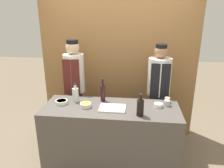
{
  "coord_description": "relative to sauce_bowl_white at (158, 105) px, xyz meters",
  "views": [
    {
      "loc": [
        0.32,
        -2.61,
        2.17
      ],
      "look_at": [
        0.0,
        0.14,
        1.21
      ],
      "focal_mm": 35.0,
      "sensor_mm": 36.0,
      "label": 1
    }
  ],
  "objects": [
    {
      "name": "chef_right",
      "position": [
        0.05,
        0.57,
        -0.05
      ],
      "size": [
        0.35,
        0.35,
        1.68
      ],
      "color": "#28282D",
      "rests_on": "ground_plane"
    },
    {
      "name": "cup_steel",
      "position": [
        0.12,
        0.06,
        0.01
      ],
      "size": [
        0.08,
        0.08,
        0.08
      ],
      "color": "#B7B7BC",
      "rests_on": "counter"
    },
    {
      "name": "bottle_clear",
      "position": [
        -1.14,
        0.05,
        0.08
      ],
      "size": [
        0.09,
        0.09,
        0.27
      ],
      "color": "silver",
      "rests_on": "counter"
    },
    {
      "name": "cabinet_wall",
      "position": [
        -0.63,
        0.99,
        0.24
      ],
      "size": [
        2.63,
        0.18,
        2.4
      ],
      "color": "olive",
      "rests_on": "ground_plane"
    },
    {
      "name": "sauce_bowl_red",
      "position": [
        -1.31,
        -0.04,
        -0.0
      ],
      "size": [
        0.17,
        0.17,
        0.05
      ],
      "color": "white",
      "rests_on": "counter"
    },
    {
      "name": "cup_cream",
      "position": [
        0.13,
        0.16,
        0.01
      ],
      "size": [
        0.07,
        0.07,
        0.08
      ],
      "color": "silver",
      "rests_on": "counter"
    },
    {
      "name": "ground_plane",
      "position": [
        -0.63,
        -0.08,
        -0.96
      ],
      "size": [
        14.0,
        14.0,
        0.0
      ],
      "primitive_type": "plane",
      "color": "#756651"
    },
    {
      "name": "counter",
      "position": [
        -0.63,
        -0.08,
        -0.49
      ],
      "size": [
        1.82,
        0.68,
        0.93
      ],
      "color": "#514C47",
      "rests_on": "ground_plane"
    },
    {
      "name": "sauce_bowl_yellow",
      "position": [
        -0.96,
        -0.11,
        0.0
      ],
      "size": [
        0.15,
        0.15,
        0.06
      ],
      "color": "white",
      "rests_on": "counter"
    },
    {
      "name": "sauce_bowl_white",
      "position": [
        0.0,
        0.0,
        0.0
      ],
      "size": [
        0.12,
        0.12,
        0.05
      ],
      "color": "white",
      "rests_on": "counter"
    },
    {
      "name": "bottle_soy",
      "position": [
        -0.24,
        -0.27,
        0.08
      ],
      "size": [
        0.09,
        0.09,
        0.28
      ],
      "color": "black",
      "rests_on": "counter"
    },
    {
      "name": "cutting_board",
      "position": [
        -0.6,
        -0.13,
        -0.02
      ],
      "size": [
        0.34,
        0.25,
        0.02
      ],
      "color": "white",
      "rests_on": "counter"
    },
    {
      "name": "chef_left",
      "position": [
        -1.3,
        0.57,
        -0.01
      ],
      "size": [
        0.32,
        0.32,
        1.73
      ],
      "color": "#28282D",
      "rests_on": "ground_plane"
    },
    {
      "name": "bottle_wine",
      "position": [
        -0.76,
        0.12,
        0.1
      ],
      "size": [
        0.07,
        0.07,
        0.33
      ],
      "color": "black",
      "rests_on": "counter"
    }
  ]
}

